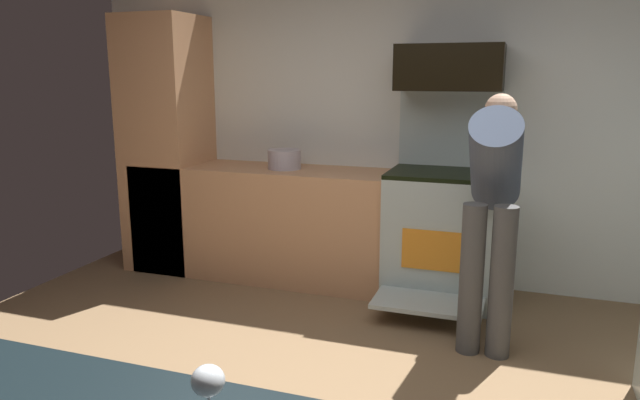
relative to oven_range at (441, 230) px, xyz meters
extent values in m
cube|color=silver|center=(-0.41, 0.37, 0.79)|extent=(5.20, 0.12, 2.60)
cube|color=tan|center=(-1.31, 0.01, -0.06)|extent=(2.40, 0.60, 0.90)
cube|color=tan|center=(-2.31, 0.01, 0.54)|extent=(0.60, 0.60, 2.10)
cube|color=#B0BEBB|center=(0.00, -0.01, -0.05)|extent=(0.76, 0.64, 0.92)
cube|color=black|center=(0.00, -0.01, 0.43)|extent=(0.76, 0.64, 0.03)
cube|color=#B0BEBB|center=(0.00, 0.28, 0.72)|extent=(0.76, 0.06, 0.57)
cube|color=orange|center=(0.00, -0.33, -0.06)|extent=(0.44, 0.01, 0.28)
cube|color=#B0BEBB|center=(0.00, -0.52, -0.37)|extent=(0.72, 0.39, 0.03)
cube|color=black|center=(0.00, 0.09, 1.17)|extent=(0.74, 0.38, 0.32)
cylinder|color=#4B4B4B|center=(0.30, -0.85, -0.06)|extent=(0.14, 0.14, 0.91)
cylinder|color=#4B4B4B|center=(0.47, -0.85, -0.06)|extent=(0.14, 0.14, 0.91)
cylinder|color=#47536A|center=(0.38, -0.62, 0.62)|extent=(0.30, 0.67, 0.66)
sphere|color=tan|center=(0.38, -0.34, 0.91)|extent=(0.20, 0.20, 0.20)
ellipsoid|color=silver|center=(-0.05, -3.25, 0.51)|extent=(0.07, 0.07, 0.07)
cylinder|color=#BCB1BD|center=(-1.24, 0.01, 0.47)|extent=(0.26, 0.26, 0.15)
camera|label=1|loc=(0.53, -4.22, 1.12)|focal=32.88mm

